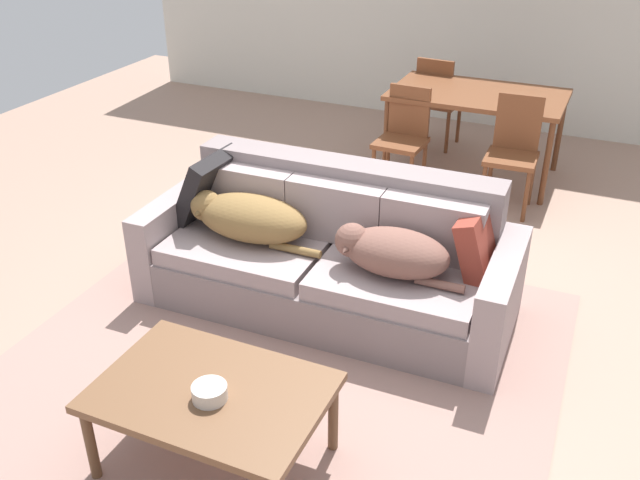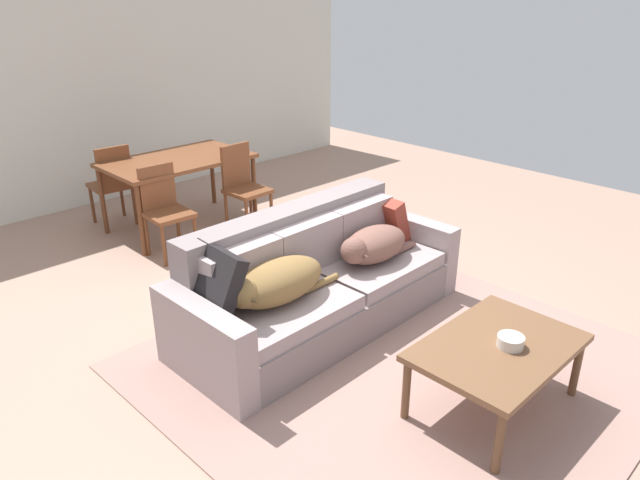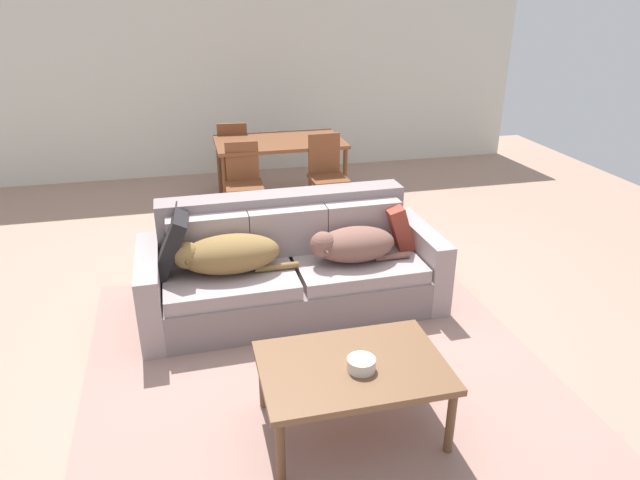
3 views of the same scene
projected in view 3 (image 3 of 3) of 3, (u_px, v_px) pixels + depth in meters
name	position (u px, v px, depth m)	size (l,w,h in m)	color
ground_plane	(302.00, 307.00, 4.66)	(10.00, 10.00, 0.00)	tan
back_partition	(239.00, 73.00, 7.68)	(8.00, 0.12, 2.70)	silver
area_rug	(315.00, 362.00, 3.96)	(3.06, 3.03, 0.01)	#A17C70
couch	(291.00, 268.00, 4.57)	(2.36, 0.97, 0.88)	gray
dog_on_left_cushion	(227.00, 254.00, 4.24)	(0.92, 0.40, 0.29)	olive
dog_on_right_cushion	(352.00, 245.00, 4.42)	(0.79, 0.38, 0.27)	brown
throw_pillow_by_left_arm	(171.00, 242.00, 4.28)	(0.10, 0.48, 0.48)	black
throw_pillow_by_right_arm	(396.00, 224.00, 4.71)	(0.13, 0.38, 0.38)	maroon
coffee_table	(352.00, 371.00, 3.20)	(1.04, 0.72, 0.46)	brown
bowl_on_coffee_table	(361.00, 364.00, 3.13)	(0.16, 0.16, 0.07)	silver
dining_table	(279.00, 146.00, 6.68)	(1.49, 0.90, 0.77)	brown
dining_chair_near_left	(244.00, 179.00, 6.19)	(0.42, 0.42, 0.88)	brown
dining_chair_near_right	(327.00, 172.00, 6.37)	(0.41, 0.41, 0.92)	brown
dining_chair_far_left	(233.00, 153.00, 7.12)	(0.43, 0.43, 0.90)	brown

